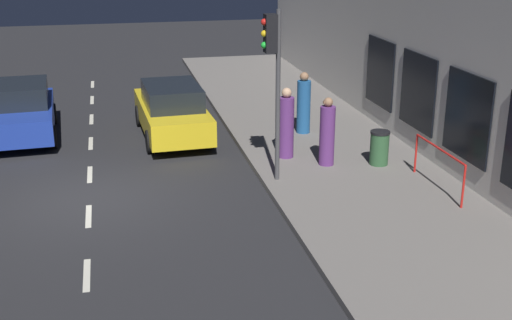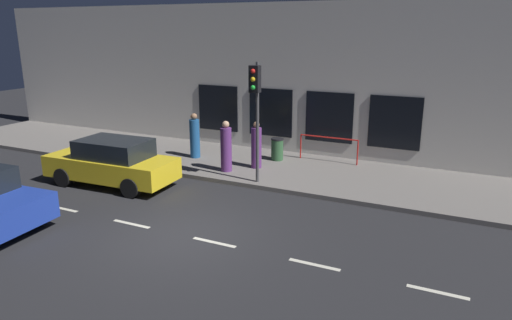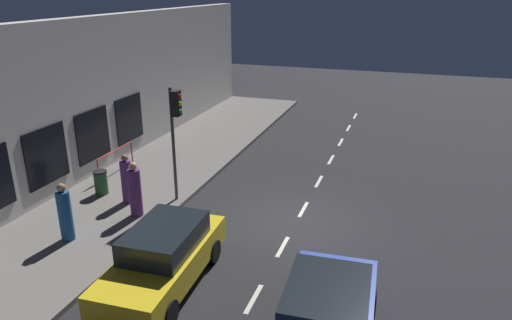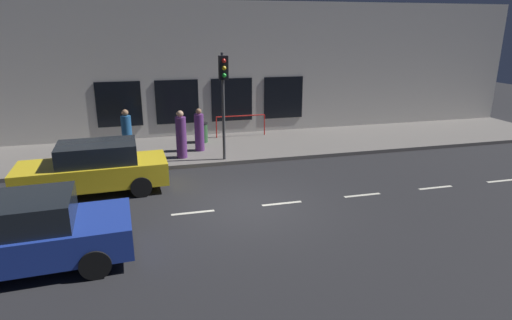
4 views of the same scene
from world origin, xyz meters
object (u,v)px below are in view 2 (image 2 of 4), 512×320
at_px(traffic_light, 256,96).
at_px(pedestrian_1, 195,137).
at_px(trash_bin, 277,149).
at_px(parked_car_1, 112,162).
at_px(pedestrian_2, 226,148).
at_px(pedestrian_0, 256,147).

xyz_separation_m(traffic_light, pedestrian_1, (1.82, 3.55, -2.08)).
bearing_deg(trash_bin, parked_car_1, 140.13).
bearing_deg(pedestrian_1, trash_bin, -102.15).
bearing_deg(pedestrian_2, pedestrian_1, 84.41).
bearing_deg(pedestrian_0, pedestrian_1, -5.78).
bearing_deg(pedestrian_0, trash_bin, -103.40).
height_order(traffic_light, trash_bin, traffic_light).
height_order(parked_car_1, pedestrian_1, pedestrian_1).
relative_size(traffic_light, pedestrian_0, 2.29).
xyz_separation_m(traffic_light, pedestrian_0, (1.59, 0.74, -2.11)).
bearing_deg(pedestrian_1, parked_car_1, 135.53).
bearing_deg(trash_bin, pedestrian_2, 153.20).
bearing_deg(trash_bin, pedestrian_1, 108.91).
bearing_deg(parked_car_1, trash_bin, -42.45).
distance_m(pedestrian_2, trash_bin, 2.42).
relative_size(parked_car_1, pedestrian_1, 2.54).
bearing_deg(pedestrian_1, traffic_light, -148.25).
distance_m(traffic_light, pedestrian_2, 2.68).
distance_m(pedestrian_1, trash_bin, 3.29).
height_order(traffic_light, pedestrian_0, traffic_light).
height_order(parked_car_1, pedestrian_2, pedestrian_2).
xyz_separation_m(pedestrian_2, trash_bin, (2.13, -1.07, -0.41)).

